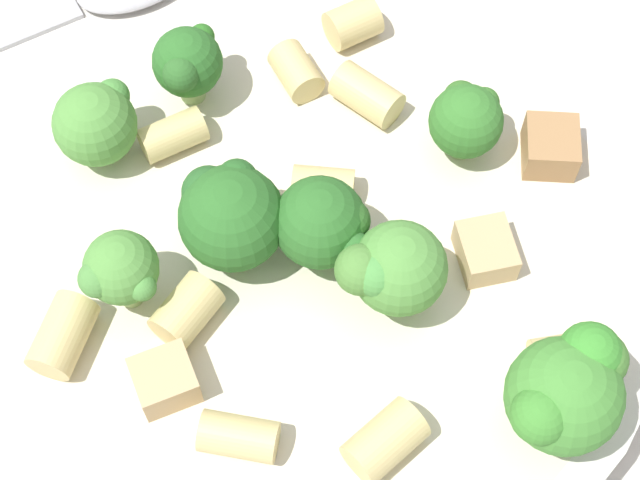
% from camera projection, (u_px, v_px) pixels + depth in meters
% --- Properties ---
extents(ground_plane, '(2.00, 2.00, 0.00)m').
position_uv_depth(ground_plane, '(320.00, 286.00, 0.43)').
color(ground_plane, beige).
extents(pasta_bowl, '(0.26, 0.26, 0.03)m').
position_uv_depth(pasta_bowl, '(320.00, 267.00, 0.41)').
color(pasta_bowl, silver).
rests_on(pasta_bowl, ground_plane).
extents(broccoli_floret_0, '(0.04, 0.04, 0.05)m').
position_uv_depth(broccoli_floret_0, '(568.00, 390.00, 0.34)').
color(broccoli_floret_0, '#84AD60').
rests_on(broccoli_floret_0, pasta_bowl).
extents(broccoli_floret_1, '(0.03, 0.03, 0.04)m').
position_uv_depth(broccoli_floret_1, '(188.00, 64.00, 0.41)').
color(broccoli_floret_1, '#9EC175').
rests_on(broccoli_floret_1, pasta_bowl).
extents(broccoli_floret_2, '(0.04, 0.03, 0.04)m').
position_uv_depth(broccoli_floret_2, '(325.00, 231.00, 0.38)').
color(broccoli_floret_2, '#9EC175').
rests_on(broccoli_floret_2, pasta_bowl).
extents(broccoli_floret_3, '(0.03, 0.03, 0.04)m').
position_uv_depth(broccoli_floret_3, '(120.00, 271.00, 0.37)').
color(broccoli_floret_3, '#9EC175').
rests_on(broccoli_floret_3, pasta_bowl).
extents(broccoli_floret_4, '(0.04, 0.04, 0.04)m').
position_uv_depth(broccoli_floret_4, '(229.00, 223.00, 0.38)').
color(broccoli_floret_4, '#84AD60').
rests_on(broccoli_floret_4, pasta_bowl).
extents(broccoli_floret_5, '(0.04, 0.03, 0.04)m').
position_uv_depth(broccoli_floret_5, '(393.00, 269.00, 0.37)').
color(broccoli_floret_5, '#84AD60').
rests_on(broccoli_floret_5, pasta_bowl).
extents(broccoli_floret_6, '(0.03, 0.03, 0.04)m').
position_uv_depth(broccoli_floret_6, '(97.00, 122.00, 0.40)').
color(broccoli_floret_6, '#93B766').
rests_on(broccoli_floret_6, pasta_bowl).
extents(broccoli_floret_7, '(0.03, 0.03, 0.03)m').
position_uv_depth(broccoli_floret_7, '(466.00, 119.00, 0.41)').
color(broccoli_floret_7, '#9EC175').
rests_on(broccoli_floret_7, pasta_bowl).
extents(rigatoni_0, '(0.03, 0.03, 0.02)m').
position_uv_depth(rigatoni_0, '(367.00, 95.00, 0.42)').
color(rigatoni_0, '#E0C67F').
rests_on(rigatoni_0, pasta_bowl).
extents(rigatoni_1, '(0.03, 0.02, 0.01)m').
position_uv_depth(rigatoni_1, '(239.00, 437.00, 0.36)').
color(rigatoni_1, '#E0C67F').
rests_on(rigatoni_1, pasta_bowl).
extents(rigatoni_2, '(0.03, 0.02, 0.01)m').
position_uv_depth(rigatoni_2, '(571.00, 352.00, 0.38)').
color(rigatoni_2, '#E0C67F').
rests_on(rigatoni_2, pasta_bowl).
extents(rigatoni_3, '(0.03, 0.03, 0.02)m').
position_uv_depth(rigatoni_3, '(385.00, 441.00, 0.36)').
color(rigatoni_3, '#E0C67F').
rests_on(rigatoni_3, pasta_bowl).
extents(rigatoni_4, '(0.02, 0.03, 0.02)m').
position_uv_depth(rigatoni_4, '(296.00, 72.00, 0.43)').
color(rigatoni_4, '#E0C67F').
rests_on(rigatoni_4, pasta_bowl).
extents(rigatoni_5, '(0.03, 0.03, 0.02)m').
position_uv_depth(rigatoni_5, '(353.00, 23.00, 0.44)').
color(rigatoni_5, '#E0C67F').
rests_on(rigatoni_5, pasta_bowl).
extents(rigatoni_6, '(0.02, 0.03, 0.02)m').
position_uv_depth(rigatoni_6, '(63.00, 335.00, 0.38)').
color(rigatoni_6, '#E0C67F').
rests_on(rigatoni_6, pasta_bowl).
extents(rigatoni_7, '(0.03, 0.03, 0.01)m').
position_uv_depth(rigatoni_7, '(173.00, 135.00, 0.42)').
color(rigatoni_7, '#E0C67F').
rests_on(rigatoni_7, pasta_bowl).
extents(rigatoni_8, '(0.02, 0.02, 0.01)m').
position_uv_depth(rigatoni_8, '(328.00, 186.00, 0.41)').
color(rigatoni_8, '#E0C67F').
rests_on(rigatoni_8, pasta_bowl).
extents(rigatoni_9, '(0.03, 0.03, 0.02)m').
position_uv_depth(rigatoni_9, '(187.00, 311.00, 0.38)').
color(rigatoni_9, '#E0C67F').
rests_on(rigatoni_9, pasta_bowl).
extents(chicken_chunk_0, '(0.02, 0.02, 0.02)m').
position_uv_depth(chicken_chunk_0, '(550.00, 147.00, 0.41)').
color(chicken_chunk_0, '#A87A4C').
rests_on(chicken_chunk_0, pasta_bowl).
extents(chicken_chunk_1, '(0.03, 0.03, 0.02)m').
position_uv_depth(chicken_chunk_1, '(165.00, 380.00, 0.37)').
color(chicken_chunk_1, tan).
rests_on(chicken_chunk_1, pasta_bowl).
extents(chicken_chunk_2, '(0.02, 0.03, 0.01)m').
position_uv_depth(chicken_chunk_2, '(486.00, 250.00, 0.39)').
color(chicken_chunk_2, tan).
rests_on(chicken_chunk_2, pasta_bowl).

